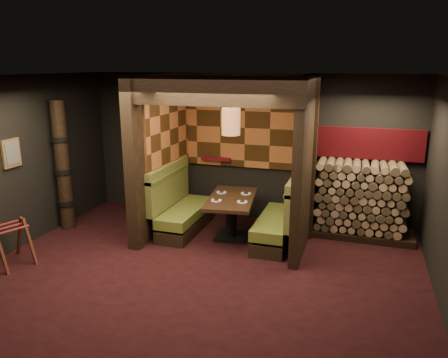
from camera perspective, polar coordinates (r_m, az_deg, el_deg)
floor at (r=6.56m, az=-3.58°, el=-12.65°), size 6.50×5.50×0.02m
ceiling at (r=5.83m, az=-4.04°, el=13.27°), size 6.50×5.50×0.02m
wall_back at (r=8.60m, az=3.00°, el=4.14°), size 6.50×0.02×2.85m
wall_front at (r=3.77m, az=-19.70°, el=-11.02°), size 6.50×0.02×2.85m
wall_left at (r=7.82m, az=-26.60°, el=1.51°), size 0.02×5.50×2.85m
partition_left at (r=8.04m, az=-8.43°, el=3.26°), size 0.20×2.20×2.85m
partition_right at (r=7.33m, az=10.69°, el=2.04°), size 0.15×2.10×2.85m
header_beam at (r=6.50m, az=-1.87°, el=11.42°), size 2.85×0.18×0.44m
tapa_back_panel at (r=8.49m, az=2.78°, el=6.71°), size 2.40×0.06×1.55m
tapa_side_panel at (r=8.07m, az=-7.22°, el=6.41°), size 0.04×1.85×1.45m
lacquer_shelf at (r=8.71m, az=-1.03°, el=2.66°), size 0.60×0.12×0.07m
booth_bench_left at (r=8.15m, az=-5.70°, el=-3.97°), size 0.68×1.60×1.14m
booth_bench_right at (r=7.63m, az=7.52°, el=-5.37°), size 0.68×1.60×1.14m
dining_table at (r=7.71m, az=0.98°, el=-4.07°), size 0.96×1.52×0.75m
place_settings at (r=7.64m, az=0.99°, el=-2.32°), size 0.69×0.73×0.03m
pendant_lamp at (r=7.31m, az=0.92°, el=7.52°), size 0.31×0.31×0.99m
framed_picture at (r=7.83m, az=-26.03°, el=3.04°), size 0.05×0.36×0.46m
luggage_rack at (r=7.53m, az=-26.11°, el=-7.32°), size 0.81×0.70×0.75m
totem_column at (r=8.54m, az=-20.32°, el=1.52°), size 0.31×0.31×2.40m
firewood_stack at (r=8.10m, az=17.97°, el=-2.67°), size 1.73×0.70×1.36m
mosaic_header at (r=8.20m, az=18.52°, el=4.42°), size 1.83×0.10×0.56m
bay_front_post at (r=7.58m, az=11.63°, el=2.40°), size 0.08×0.08×2.85m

